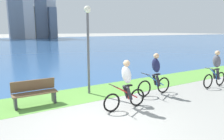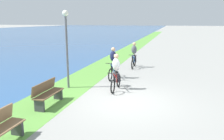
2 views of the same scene
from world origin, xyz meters
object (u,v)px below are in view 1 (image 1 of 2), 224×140
cyclist_distant_rear (216,69)px  lamppost_tall (88,37)px  cyclist_trailing (155,75)px  cyclist_lead (126,85)px  bench_near_path (35,93)px

cyclist_distant_rear → lamppost_tall: bearing=158.6°
cyclist_trailing → lamppost_tall: bearing=144.5°
cyclist_lead → cyclist_trailing: cyclist_trailing is taller
cyclist_lead → lamppost_tall: bearing=97.4°
cyclist_distant_rear → bench_near_path: 7.95m
cyclist_lead → bench_near_path: (-2.54, 1.98, -0.38)m
cyclist_trailing → cyclist_distant_rear: cyclist_trailing is taller
cyclist_lead → cyclist_trailing: (1.93, 0.67, 0.01)m
cyclist_lead → cyclist_distant_rear: size_ratio=0.98×
bench_near_path → lamppost_tall: 2.96m
lamppost_tall → cyclist_trailing: bearing=-35.5°
cyclist_distant_rear → bench_near_path: size_ratio=1.14×
cyclist_distant_rear → bench_near_path: bearing=166.4°
cyclist_lead → bench_near_path: cyclist_lead is taller
cyclist_trailing → bench_near_path: size_ratio=1.15×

